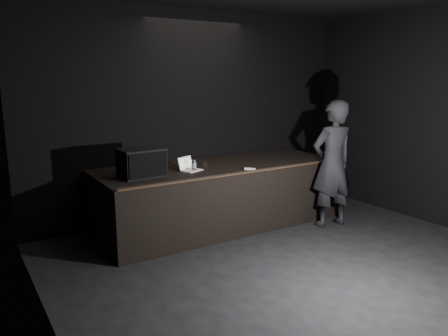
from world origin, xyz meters
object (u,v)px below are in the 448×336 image
at_px(stage_monitor, 142,163).
at_px(laptop, 189,167).
at_px(person, 332,164).
at_px(beer_can, 194,166).
at_px(stage_riser, 220,194).

xyz_separation_m(stage_monitor, laptop, (0.76, 0.02, -0.15)).
height_order(laptop, person, person).
bearing_deg(stage_monitor, person, -19.35).
bearing_deg(beer_can, stage_monitor, 173.87).
bearing_deg(stage_riser, laptop, -168.10).
xyz_separation_m(stage_riser, beer_can, (-0.61, -0.24, 0.59)).
distance_m(stage_riser, person, 1.87).
bearing_deg(beer_can, person, -20.44).
bearing_deg(stage_monitor, stage_riser, 3.74).
xyz_separation_m(beer_can, person, (2.09, -0.78, -0.07)).
bearing_deg(stage_riser, stage_monitor, -173.63).
relative_size(stage_riser, beer_can, 22.49).
xyz_separation_m(stage_monitor, beer_can, (0.78, -0.08, -0.11)).
xyz_separation_m(stage_riser, laptop, (-0.64, -0.13, 0.55)).
bearing_deg(stage_riser, beer_can, -158.59).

